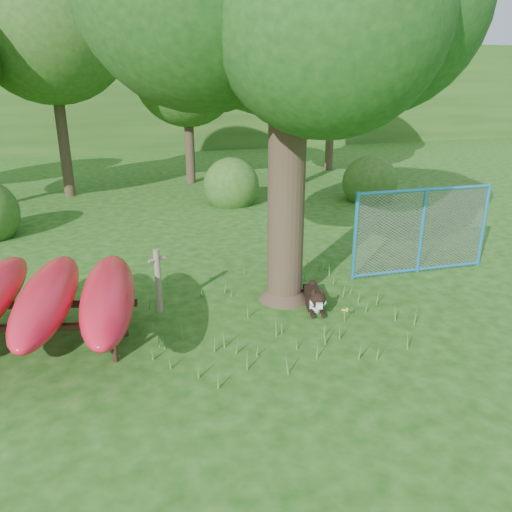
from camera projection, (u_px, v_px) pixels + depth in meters
name	position (u px, v px, depth m)	size (l,w,h in m)	color
ground	(269.00, 343.00, 7.64)	(80.00, 80.00, 0.00)	#16440D
wooden_post	(158.00, 280.00, 8.49)	(0.31, 0.18, 1.14)	#706654
kayak_rack	(17.00, 297.00, 7.16)	(3.75, 4.04, 1.13)	black
husky_dog	(315.00, 299.00, 8.77)	(0.52, 1.12, 0.51)	black
fence_section	(422.00, 231.00, 10.21)	(3.06, 0.25, 2.99)	#2A8CC7
wildflower_clump	(345.00, 311.00, 8.27)	(0.11, 0.11, 0.24)	#457C28
bg_tree_b	(48.00, 19.00, 15.58)	(5.20, 5.20, 8.22)	#36281D
bg_tree_c	(186.00, 72.00, 18.34)	(4.00, 4.00, 6.12)	#36281D
bg_tree_d	(296.00, 41.00, 17.29)	(4.80, 4.80, 7.50)	#36281D
bg_tree_e	(334.00, 44.00, 20.83)	(4.60, 4.60, 7.55)	#36281D
shrub_right	(368.00, 200.00, 16.75)	(1.80, 1.80, 1.80)	#265019
shrub_mid	(231.00, 204.00, 16.28)	(1.80, 1.80, 1.80)	#265019
wooded_hillside	(118.00, 94.00, 31.65)	(80.00, 12.00, 6.00)	#265019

